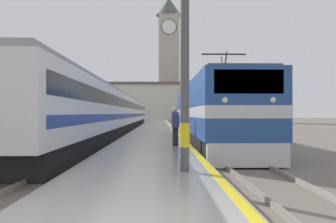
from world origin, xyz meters
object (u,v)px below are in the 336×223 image
object	(u,v)px
catenary_mast	(189,11)
person_on_platform	(175,125)
passenger_train	(120,112)
clock_tower	(169,55)
locomotive_train	(210,113)

from	to	relation	value
catenary_mast	person_on_platform	world-z (taller)	catenary_mast
passenger_train	clock_tower	distance (m)	48.36
locomotive_train	person_on_platform	size ratio (longest dim) A/B	10.04
locomotive_train	catenary_mast	bearing A→B (deg)	-101.26
locomotive_train	catenary_mast	xyz separation A→B (m)	(-2.21, -11.09, 2.55)
person_on_platform	clock_tower	size ratio (longest dim) A/B	0.06
passenger_train	catenary_mast	bearing A→B (deg)	-79.46
catenary_mast	person_on_platform	size ratio (longest dim) A/B	4.61
passenger_train	locomotive_train	bearing A→B (deg)	-65.44
passenger_train	clock_tower	world-z (taller)	clock_tower
locomotive_train	passenger_train	distance (m)	17.33
catenary_mast	clock_tower	world-z (taller)	clock_tower
passenger_train	person_on_platform	size ratio (longest dim) A/B	32.03
clock_tower	locomotive_train	bearing A→B (deg)	-89.26
catenary_mast	clock_tower	xyz separation A→B (m)	(1.41, 72.61, 11.84)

